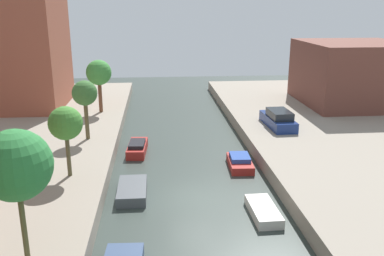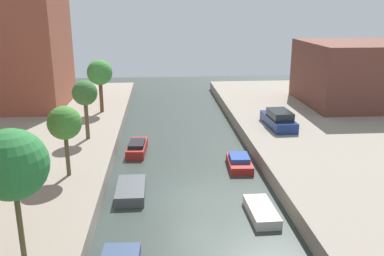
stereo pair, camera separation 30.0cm
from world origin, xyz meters
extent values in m
plane|color=#333D38|center=(0.00, 0.00, 0.00)|extent=(84.00, 84.00, 0.00)
cube|color=brown|center=(-16.00, 20.10, 11.11)|extent=(10.00, 9.39, 20.23)
cube|color=brown|center=(18.00, 18.35, 4.09)|extent=(10.00, 10.51, 6.17)
cylinder|color=#4E4C2C|center=(-7.15, -7.05, 2.56)|extent=(0.21, 0.21, 3.12)
sphere|color=#2B7939|center=(-7.15, -7.05, 5.06)|extent=(2.70, 2.70, 2.70)
cylinder|color=brown|center=(-7.15, 1.55, 2.27)|extent=(0.24, 0.24, 2.53)
sphere|color=#418431|center=(-7.15, 1.55, 4.22)|extent=(1.96, 1.96, 1.96)
cylinder|color=brown|center=(-7.15, 8.58, 2.44)|extent=(0.30, 0.30, 2.87)
sphere|color=#3A6D32|center=(-7.15, 8.58, 4.52)|extent=(1.85, 1.85, 1.85)
cylinder|color=brown|center=(-7.15, 16.81, 2.46)|extent=(0.35, 0.35, 2.92)
sphere|color=#3E8D3B|center=(-7.15, 16.81, 4.73)|extent=(2.32, 2.32, 2.32)
cube|color=navy|center=(8.08, 10.62, 1.41)|extent=(1.97, 4.86, 0.82)
cube|color=#1E2328|center=(8.08, 10.26, 2.13)|extent=(1.67, 2.70, 0.62)
cube|color=#4C5156|center=(-3.48, 0.59, 0.30)|extent=(1.66, 3.34, 0.61)
cube|color=maroon|center=(-3.46, 7.98, 0.33)|extent=(1.54, 3.66, 0.66)
cube|color=black|center=(-3.46, 7.68, 0.79)|extent=(1.24, 2.04, 0.27)
cube|color=beige|center=(3.55, -2.45, 0.26)|extent=(1.38, 3.16, 0.52)
cube|color=maroon|center=(3.67, 4.38, 0.27)|extent=(1.66, 3.24, 0.54)
cube|color=#2D4C9E|center=(3.67, 4.49, 0.69)|extent=(1.36, 1.80, 0.30)
camera|label=1|loc=(-1.95, -21.74, 10.71)|focal=38.77mm
camera|label=2|loc=(-1.66, -21.76, 10.71)|focal=38.77mm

